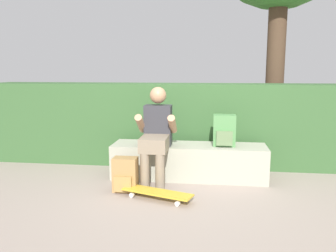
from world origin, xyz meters
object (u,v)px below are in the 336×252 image
bench_main (189,161)px  person_skater (156,132)px  skateboard_near_person (157,193)px  backpack_on_ground (125,175)px  backpack_on_bench (224,131)px

bench_main → person_skater: bearing=-150.5°
skateboard_near_person → person_skater: bearing=99.7°
person_skater → backpack_on_ground: 0.67m
bench_main → skateboard_near_person: 0.88m
person_skater → backpack_on_ground: (-0.31, -0.39, -0.45)m
skateboard_near_person → backpack_on_ground: 0.48m
bench_main → person_skater: (-0.39, -0.22, 0.42)m
person_skater → backpack_on_bench: (0.84, 0.21, -0.01)m
bench_main → backpack_on_ground: 0.93m
bench_main → backpack_on_bench: size_ratio=4.98×
bench_main → skateboard_near_person: size_ratio=2.42×
person_skater → backpack_on_ground: bearing=-128.5°
person_skater → skateboard_near_person: (0.10, -0.60, -0.57)m
skateboard_near_person → backpack_on_bench: bearing=47.6°
person_skater → skateboard_near_person: 0.83m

